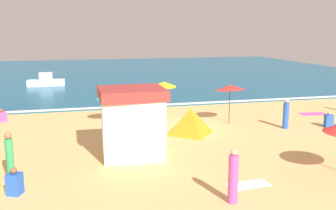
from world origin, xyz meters
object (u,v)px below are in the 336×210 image
(beachgoer_5, at_px, (10,156))
(small_boat_0, at_px, (46,81))
(beachgoer_0, at_px, (15,183))
(lifeguard_cabana, at_px, (132,122))
(beach_umbrella_0, at_px, (108,95))
(beachgoer_9, at_px, (233,177))
(beachgoer_3, at_px, (286,115))
(beachgoer_7, at_px, (329,120))
(beach_tent, at_px, (191,121))
(beach_umbrella_3, at_px, (230,88))
(beach_umbrella_5, at_px, (164,84))
(beachgoer_2, at_px, (1,116))

(beachgoer_5, height_order, small_boat_0, beachgoer_5)
(beachgoer_0, distance_m, beachgoer_5, 1.60)
(lifeguard_cabana, bearing_deg, beach_umbrella_0, 93.37)
(beachgoer_5, bearing_deg, beachgoer_9, -28.47)
(small_boat_0, bearing_deg, beachgoer_0, -89.38)
(beachgoer_3, bearing_deg, beachgoer_7, -8.26)
(beach_tent, height_order, beachgoer_3, beachgoer_3)
(lifeguard_cabana, xyz_separation_m, beachgoer_3, (8.99, 2.64, -0.74))
(lifeguard_cabana, distance_m, beachgoer_7, 11.77)
(beach_umbrella_0, height_order, beachgoer_9, beach_umbrella_0)
(beach_umbrella_3, bearing_deg, lifeguard_cabana, -144.70)
(beach_umbrella_5, distance_m, beach_tent, 5.22)
(beach_umbrella_3, height_order, beachgoer_0, beach_umbrella_3)
(beachgoer_3, bearing_deg, lifeguard_cabana, -163.61)
(beach_umbrella_5, relative_size, beachgoer_7, 2.37)
(beach_umbrella_5, distance_m, beachgoer_7, 10.04)
(beachgoer_3, height_order, beachgoer_9, beachgoer_9)
(beach_umbrella_5, xyz_separation_m, beachgoer_2, (-9.93, 0.34, -1.63))
(beach_umbrella_5, bearing_deg, beach_tent, -87.65)
(beachgoer_0, relative_size, beachgoer_7, 1.03)
(lifeguard_cabana, relative_size, beachgoer_3, 1.79)
(beachgoer_0, bearing_deg, beach_umbrella_5, 54.60)
(beach_umbrella_5, bearing_deg, beach_umbrella_3, -47.18)
(beachgoer_0, bearing_deg, beachgoer_3, 22.91)
(small_boat_0, bearing_deg, lifeguard_cabana, -78.07)
(beachgoer_3, distance_m, small_boat_0, 24.09)
(beachgoer_7, bearing_deg, small_boat_0, 128.84)
(beach_umbrella_5, height_order, beachgoer_0, beach_umbrella_5)
(beachgoer_0, relative_size, beachgoer_5, 0.53)
(beachgoer_3, bearing_deg, beach_tent, 177.74)
(beach_umbrella_0, distance_m, small_boat_0, 16.55)
(beach_umbrella_3, xyz_separation_m, beachgoer_0, (-10.90, -7.60, -1.71))
(beachgoer_3, bearing_deg, beach_umbrella_5, 137.05)
(beachgoer_2, relative_size, small_boat_0, 0.23)
(beachgoer_0, distance_m, beachgoer_7, 16.82)
(lifeguard_cabana, relative_size, beach_umbrella_3, 1.27)
(beach_umbrella_0, height_order, beach_tent, beach_umbrella_0)
(beach_umbrella_0, xyz_separation_m, beach_umbrella_5, (3.71, 1.41, 0.32))
(beachgoer_9, bearing_deg, beachgoer_0, 160.77)
(beachgoer_0, bearing_deg, beachgoer_9, -19.23)
(beach_umbrella_3, distance_m, beachgoer_5, 12.84)
(beachgoer_9, bearing_deg, beachgoer_7, 40.06)
(lifeguard_cabana, height_order, beachgoer_3, lifeguard_cabana)
(beachgoer_7, bearing_deg, beachgoer_5, -166.75)
(lifeguard_cabana, relative_size, beachgoer_7, 3.26)
(beach_tent, relative_size, small_boat_0, 0.60)
(beach_umbrella_0, bearing_deg, beachgoer_7, -19.59)
(beachgoer_3, height_order, beachgoer_5, beachgoer_5)
(beachgoer_0, xyz_separation_m, beachgoer_2, (-2.14, 11.30, -0.08))
(beachgoer_0, bearing_deg, beachgoer_7, 18.45)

